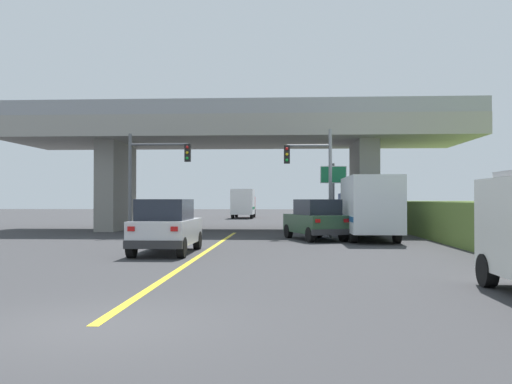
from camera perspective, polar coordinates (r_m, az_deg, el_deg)
The scene contains 10 objects.
ground at distance 36.07m, azimuth -1.82°, elevation -3.99°, with size 160.00×160.00×0.00m, color #353538.
overpass_bridge at distance 36.21m, azimuth -1.81°, elevation 5.16°, with size 29.46×8.70×7.90m.
lane_divider_stripe at distance 21.15m, azimuth -5.28°, elevation -6.22°, with size 0.20×24.62×0.01m, color yellow.
suv_lead at distance 20.72m, azimuth -9.27°, elevation -3.53°, with size 2.00×4.53×2.02m.
suv_crossing at distance 27.53m, azimuth 6.20°, elevation -2.87°, with size 3.20×4.65×2.02m.
box_truck at distance 28.00m, azimuth 11.56°, elevation -1.52°, with size 2.33×7.55×3.12m.
traffic_signal_nearside at distance 29.20m, azimuth 6.15°, elevation 2.21°, with size 2.54×0.36×5.74m.
traffic_signal_farside at distance 30.54m, azimuth -10.88°, elevation 2.26°, with size 3.43×0.36×5.62m.
highway_sign at distance 32.75m, azimuth 8.04°, elevation 1.01°, with size 1.55×0.17×4.15m.
semi_truck_distant at distance 59.83m, azimuth -1.31°, elevation -1.16°, with size 2.33×6.71×3.13m.
Camera 1 is at (3.04, -8.53, 2.00)m, focal length 38.54 mm.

